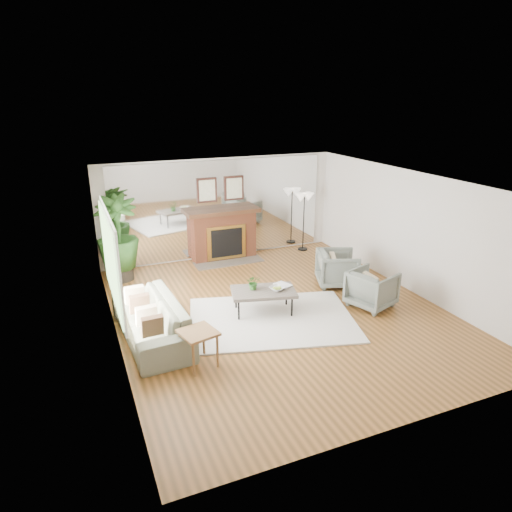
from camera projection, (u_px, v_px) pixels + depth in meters
name	position (u px, v px, depth m)	size (l,w,h in m)	color
ground	(280.00, 311.00, 8.78)	(7.00, 7.00, 0.00)	brown
wall_left	(112.00, 274.00, 7.27)	(0.02, 7.00, 2.50)	silver
wall_right	(411.00, 232.00, 9.45)	(0.02, 7.00, 2.50)	silver
wall_back	(220.00, 209.00, 11.40)	(6.00, 0.02, 2.50)	silver
mirror_panel	(221.00, 209.00, 11.38)	(5.40, 0.04, 2.40)	silver
window_panel	(111.00, 259.00, 7.60)	(0.04, 2.40, 1.50)	#B2E09E
fireplace	(224.00, 234.00, 11.39)	(1.85, 0.83, 2.05)	brown
area_rug	(272.00, 319.00, 8.44)	(2.99, 2.14, 0.03)	silver
coffee_table	(263.00, 292.00, 8.57)	(1.33, 0.97, 0.48)	#595146
sofa	(151.00, 319.00, 7.74)	(2.33, 0.91, 0.68)	gray
armchair_back	(337.00, 268.00, 9.88)	(0.82, 0.84, 0.77)	gray
armchair_front	(372.00, 289.00, 8.90)	(0.79, 0.81, 0.74)	gray
side_table	(198.00, 337.00, 6.88)	(0.62, 0.62, 0.59)	olive
potted_ficus	(117.00, 236.00, 9.96)	(1.07, 1.07, 1.92)	black
floor_lamp	(304.00, 202.00, 11.82)	(0.50, 0.28, 1.53)	black
tabletop_plant	(254.00, 282.00, 8.55)	(0.26, 0.22, 0.29)	#315E22
fruit_bowl	(277.00, 289.00, 8.55)	(0.26, 0.26, 0.07)	olive
book	(279.00, 287.00, 8.69)	(0.23, 0.31, 0.02)	olive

